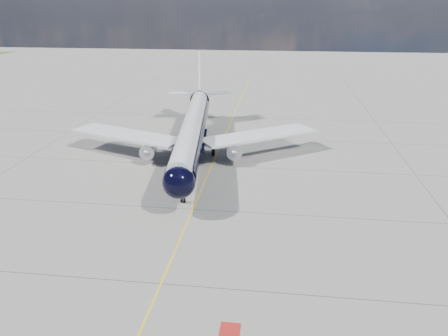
# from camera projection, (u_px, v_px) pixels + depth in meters

# --- Properties ---
(ground) EXTENTS (320.00, 320.00, 0.00)m
(ground) POSITION_uv_depth(u_px,v_px,m) (216.00, 155.00, 71.40)
(ground) COLOR gray
(ground) RESTS_ON ground
(taxiway_centerline) EXTENTS (0.16, 160.00, 0.01)m
(taxiway_centerline) POSITION_uv_depth(u_px,v_px,m) (212.00, 166.00, 66.77)
(taxiway_centerline) COLOR yellow
(taxiway_centerline) RESTS_ON ground
(red_marking) EXTENTS (1.60, 1.60, 0.01)m
(red_marking) POSITION_uv_depth(u_px,v_px,m) (230.00, 329.00, 33.57)
(red_marking) COLOR maroon
(red_marking) RESTS_ON ground
(main_airliner) EXTENTS (40.67, 49.81, 14.40)m
(main_airliner) POSITION_uv_depth(u_px,v_px,m) (193.00, 128.00, 70.02)
(main_airliner) COLOR black
(main_airliner) RESTS_ON ground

